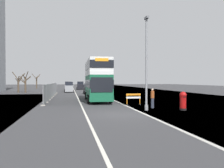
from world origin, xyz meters
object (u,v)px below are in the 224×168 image
at_px(lamppost_foreground, 146,66).
at_px(car_receding_mid, 69,87).
at_px(red_pillar_postbox, 183,100).
at_px(roadworks_barrier, 133,98).
at_px(pedestrian_at_kerb, 152,98).
at_px(double_decker_bus, 97,80).
at_px(car_oncoming_near, 89,89).
at_px(car_receding_far, 68,87).
at_px(car_far_side, 80,86).

distance_m(lamppost_foreground, car_receding_mid, 33.60).
height_order(lamppost_foreground, red_pillar_postbox, lamppost_foreground).
distance_m(roadworks_barrier, pedestrian_at_kerb, 3.32).
xyz_separation_m(lamppost_foreground, roadworks_barrier, (0.18, 4.73, -3.05)).
relative_size(double_decker_bus, car_oncoming_near, 2.64).
xyz_separation_m(car_oncoming_near, car_receding_far, (-3.93, 13.57, 0.10)).
height_order(car_oncoming_near, car_far_side, car_far_side).
xyz_separation_m(car_receding_mid, car_receding_far, (-0.19, 6.08, 0.01)).
relative_size(car_oncoming_near, car_far_side, 0.90).
distance_m(double_decker_bus, car_far_side, 38.30).
bearing_deg(car_oncoming_near, car_receding_mid, 116.54).
bearing_deg(double_decker_bus, red_pillar_postbox, -59.34).
bearing_deg(pedestrian_at_kerb, roadworks_barrier, 106.54).
distance_m(roadworks_barrier, car_receding_far, 34.90).
distance_m(red_pillar_postbox, car_receding_far, 40.59).
bearing_deg(car_receding_mid, car_far_side, 78.61).
xyz_separation_m(red_pillar_postbox, roadworks_barrier, (-3.00, 5.16, -0.14)).
xyz_separation_m(roadworks_barrier, pedestrian_at_kerb, (0.94, -3.18, 0.18)).
relative_size(double_decker_bus, pedestrian_at_kerb, 5.76).
distance_m(red_pillar_postbox, car_far_side, 49.25).
bearing_deg(car_far_side, red_pillar_postbox, -82.24).
bearing_deg(car_receding_mid, red_pillar_postbox, -73.62).
bearing_deg(roadworks_barrier, double_decker_bus, 121.14).
relative_size(double_decker_bus, red_pillar_postbox, 6.52).
bearing_deg(car_receding_far, red_pillar_postbox, -75.78).
height_order(car_receding_far, pedestrian_at_kerb, car_receding_far).
bearing_deg(lamppost_foreground, pedestrian_at_kerb, 53.96).
height_order(red_pillar_postbox, pedestrian_at_kerb, pedestrian_at_kerb).
relative_size(red_pillar_postbox, car_far_side, 0.36).
height_order(car_receding_mid, car_far_side, car_receding_mid).
bearing_deg(roadworks_barrier, red_pillar_postbox, -59.84).
distance_m(red_pillar_postbox, pedestrian_at_kerb, 2.85).
relative_size(lamppost_foreground, red_pillar_postbox, 4.97).
distance_m(roadworks_barrier, car_oncoming_near, 20.84).
distance_m(car_oncoming_near, pedestrian_at_kerb, 24.13).
height_order(lamppost_foreground, car_oncoming_near, lamppost_foreground).
bearing_deg(double_decker_bus, car_far_side, 90.61).
bearing_deg(roadworks_barrier, car_oncoming_near, 98.39).
distance_m(lamppost_foreground, pedestrian_at_kerb, 3.45).
height_order(double_decker_bus, pedestrian_at_kerb, double_decker_bus).
bearing_deg(lamppost_foreground, car_receding_mid, 101.37).
bearing_deg(car_receding_far, roadworks_barrier, -78.47).
xyz_separation_m(roadworks_barrier, car_receding_far, (-6.97, 34.19, 0.34)).
height_order(double_decker_bus, car_far_side, double_decker_bus).
height_order(double_decker_bus, red_pillar_postbox, double_decker_bus).
xyz_separation_m(car_oncoming_near, car_receding_mid, (-3.74, 7.49, 0.08)).
bearing_deg(pedestrian_at_kerb, car_receding_far, 101.96).
relative_size(lamppost_foreground, car_receding_far, 1.86).
xyz_separation_m(car_oncoming_near, pedestrian_at_kerb, (3.99, -23.80, -0.06)).
height_order(roadworks_barrier, pedestrian_at_kerb, pedestrian_at_kerb).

